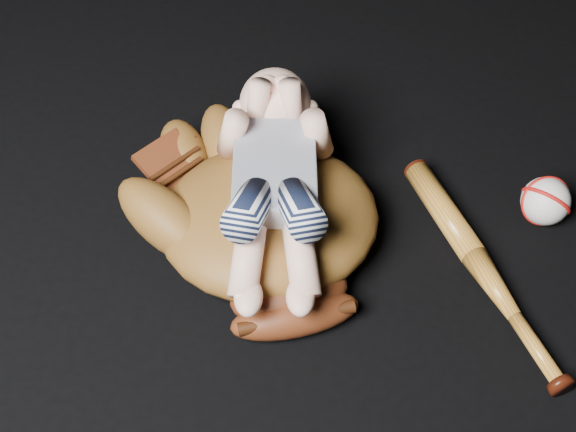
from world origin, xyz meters
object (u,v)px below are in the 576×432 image
(newborn_baby, at_px, (275,182))
(baseball, at_px, (546,201))
(baseball_glove, at_px, (269,211))
(baseball_bat, at_px, (482,268))

(newborn_baby, bearing_deg, baseball, 7.04)
(baseball_glove, distance_m, baseball_bat, 0.30)
(baseball_glove, bearing_deg, newborn_baby, -34.91)
(baseball_glove, relative_size, baseball, 6.08)
(baseball_glove, relative_size, baseball_bat, 1.08)
(newborn_baby, height_order, baseball, newborn_baby)
(newborn_baby, distance_m, baseball, 0.40)
(baseball_bat, bearing_deg, baseball, 40.12)
(baseball_bat, bearing_deg, newborn_baby, 162.72)
(baseball_bat, bearing_deg, baseball_glove, 162.43)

